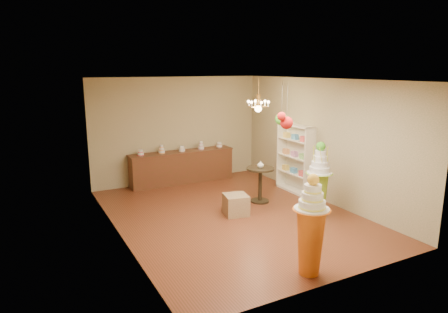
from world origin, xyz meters
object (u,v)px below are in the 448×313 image
pedestal_orange (311,233)px  sideboard (182,166)px  round_table (260,180)px  pedestal_green (319,186)px

pedestal_orange → sideboard: 5.83m
pedestal_orange → round_table: pedestal_orange is taller
round_table → pedestal_green: bearing=-69.9°
sideboard → pedestal_green: bearing=-68.2°
pedestal_orange → round_table: bearing=69.9°
pedestal_orange → sideboard: bearing=88.3°
pedestal_green → round_table: 1.59m
pedestal_green → round_table: bearing=110.1°
pedestal_orange → round_table: 3.55m
sideboard → pedestal_orange: bearing=-91.7°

